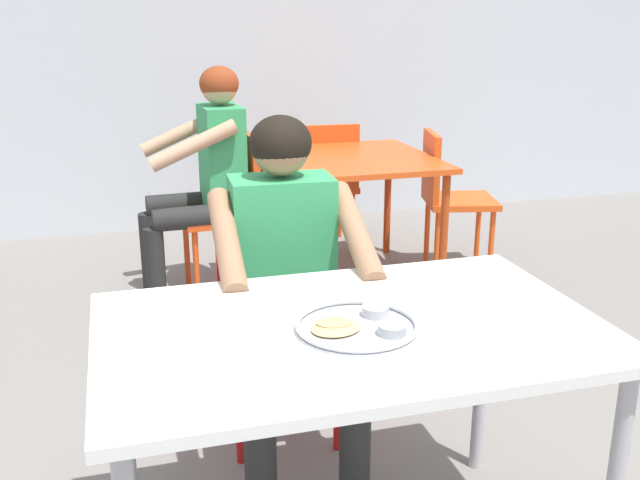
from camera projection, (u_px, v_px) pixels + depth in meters
table_foreground at (350, 351)px, 1.86m from camera, size 1.27×0.80×0.75m
thali_tray at (358, 325)px, 1.81m from camera, size 0.31×0.31×0.03m
chair_foreground at (276, 303)px, 2.66m from camera, size 0.45×0.41×0.83m
diner_foreground at (287, 265)px, 2.39m from camera, size 0.51×0.56×1.19m
table_background_red at (347, 170)px, 4.09m from camera, size 0.95×0.96×0.73m
chair_red_left at (232, 201)px, 3.98m from camera, size 0.41×0.44×0.89m
chair_red_right at (448, 191)px, 4.32m from camera, size 0.48×0.47×0.84m
chair_red_far at (324, 178)px, 4.69m from camera, size 0.45×0.44×0.84m
patron_background at (206, 163)px, 3.86m from camera, size 0.56×0.51×1.24m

